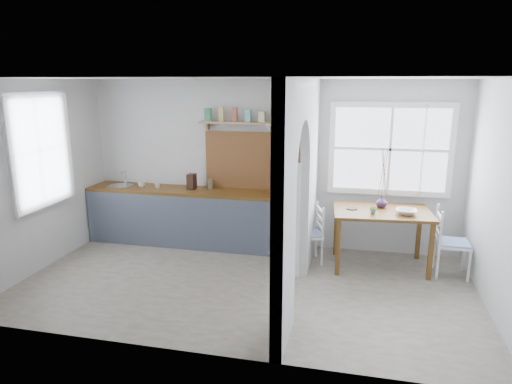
% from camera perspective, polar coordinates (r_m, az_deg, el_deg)
% --- Properties ---
extents(floor, '(5.80, 3.20, 0.01)m').
position_cam_1_polar(floor, '(6.05, -1.42, -11.43)').
color(floor, gray).
rests_on(floor, ground).
extents(ceiling, '(5.80, 3.20, 0.01)m').
position_cam_1_polar(ceiling, '(5.48, -1.58, 14.03)').
color(ceiling, '#BABABA').
rests_on(ceiling, walls).
extents(walls, '(5.81, 3.21, 2.60)m').
position_cam_1_polar(walls, '(5.62, -1.49, 0.66)').
color(walls, '#BABABA').
rests_on(walls, floor).
extents(partition, '(0.12, 3.20, 2.60)m').
position_cam_1_polar(partition, '(5.52, 5.71, 1.95)').
color(partition, '#BABABA').
rests_on(partition, floor).
extents(kitchen_window, '(0.10, 1.16, 1.50)m').
position_cam_1_polar(kitchen_window, '(6.85, -25.56, 4.66)').
color(kitchen_window, white).
rests_on(kitchen_window, walls).
extents(nook_window, '(1.76, 0.10, 1.30)m').
position_cam_1_polar(nook_window, '(6.95, 16.42, 5.13)').
color(nook_window, white).
rests_on(nook_window, walls).
extents(counter, '(3.50, 0.60, 0.90)m').
position_cam_1_polar(counter, '(7.39, -7.42, -3.03)').
color(counter, '#4D3317').
rests_on(counter, floor).
extents(sink, '(0.40, 0.40, 0.02)m').
position_cam_1_polar(sink, '(7.80, -16.59, 0.69)').
color(sink, '#B9B9B9').
rests_on(sink, counter).
extents(backsplash, '(1.65, 0.03, 0.90)m').
position_cam_1_polar(backsplash, '(7.16, 0.03, 3.90)').
color(backsplash, brown).
rests_on(backsplash, walls).
extents(shelf, '(1.75, 0.20, 0.21)m').
position_cam_1_polar(shelf, '(7.00, -0.12, 9.08)').
color(shelf, '#A37758').
rests_on(shelf, walls).
extents(pendant_lamp, '(0.26, 0.26, 0.16)m').
position_cam_1_polar(pendant_lamp, '(6.60, 2.24, 7.70)').
color(pendant_lamp, '#F2E4C7').
rests_on(pendant_lamp, ceiling).
extents(utensil_rail, '(0.02, 0.50, 0.02)m').
position_cam_1_polar(utensil_rail, '(6.35, 5.87, 3.48)').
color(utensil_rail, '#B9B9B9').
rests_on(utensil_rail, partition).
extents(dining_table, '(1.39, 0.99, 0.82)m').
position_cam_1_polar(dining_table, '(6.68, 15.27, -5.64)').
color(dining_table, '#4D3317').
rests_on(dining_table, floor).
extents(chair_left, '(0.50, 0.50, 0.85)m').
position_cam_1_polar(chair_left, '(6.65, 6.47, -5.17)').
color(chair_left, white).
rests_on(chair_left, floor).
extents(chair_right, '(0.43, 0.43, 0.93)m').
position_cam_1_polar(chair_right, '(6.69, 23.37, -5.78)').
color(chair_right, white).
rests_on(chair_right, floor).
extents(kettle, '(0.28, 0.25, 0.28)m').
position_cam_1_polar(kettle, '(6.81, 3.11, 0.69)').
color(kettle, silver).
rests_on(kettle, counter).
extents(mug_a, '(0.10, 0.10, 0.09)m').
position_cam_1_polar(mug_a, '(7.47, -12.22, 0.83)').
color(mug_a, silver).
rests_on(mug_a, counter).
extents(mug_b, '(0.16, 0.16, 0.09)m').
position_cam_1_polar(mug_b, '(7.60, -14.09, 0.95)').
color(mug_b, silver).
rests_on(mug_b, counter).
extents(knife_block, '(0.12, 0.16, 0.25)m').
position_cam_1_polar(knife_block, '(7.28, -8.04, 1.31)').
color(knife_block, '#40271E').
rests_on(knife_block, counter).
extents(jar, '(0.11, 0.11, 0.15)m').
position_cam_1_polar(jar, '(7.32, -5.73, 1.04)').
color(jar, '#756B50').
rests_on(jar, counter).
extents(towel_magenta, '(0.02, 0.03, 0.59)m').
position_cam_1_polar(towel_magenta, '(6.73, 5.46, -6.29)').
color(towel_magenta, '#C4196D').
rests_on(towel_magenta, counter).
extents(towel_orange, '(0.02, 0.03, 0.55)m').
position_cam_1_polar(towel_orange, '(6.69, 5.39, -6.63)').
color(towel_orange, orange).
rests_on(towel_orange, counter).
extents(bowl, '(0.29, 0.29, 0.07)m').
position_cam_1_polar(bowl, '(6.46, 18.28, -2.36)').
color(bowl, white).
rests_on(bowl, dining_table).
extents(table_cup, '(0.12, 0.12, 0.09)m').
position_cam_1_polar(table_cup, '(6.36, 14.43, -2.26)').
color(table_cup, '#5F9767').
rests_on(table_cup, dining_table).
extents(plate, '(0.20, 0.20, 0.01)m').
position_cam_1_polar(plate, '(6.53, 11.91, -2.03)').
color(plate, black).
rests_on(plate, dining_table).
extents(vase, '(0.18, 0.18, 0.17)m').
position_cam_1_polar(vase, '(6.68, 15.42, -1.20)').
color(vase, '#392549').
rests_on(vase, dining_table).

